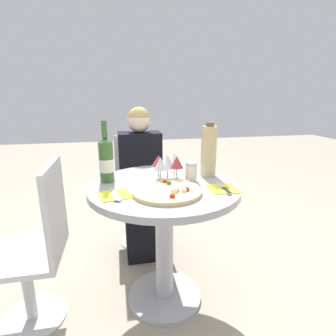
# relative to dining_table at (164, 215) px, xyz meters

# --- Properties ---
(ground_plane) EXTENTS (12.00, 12.00, 0.00)m
(ground_plane) POSITION_rel_dining_table_xyz_m (0.00, 0.00, -0.56)
(ground_plane) COLOR #9E937F
(ground_plane) RESTS_ON ground
(dining_table) EXTENTS (0.84, 0.84, 0.75)m
(dining_table) POSITION_rel_dining_table_xyz_m (0.00, 0.00, 0.00)
(dining_table) COLOR #B2B2B7
(dining_table) RESTS_ON ground_plane
(chair_behind_diner) EXTENTS (0.40, 0.40, 0.90)m
(chair_behind_diner) POSITION_rel_dining_table_xyz_m (-0.07, 0.76, -0.14)
(chair_behind_diner) COLOR silver
(chair_behind_diner) RESTS_ON ground_plane
(seated_diner) EXTENTS (0.33, 0.43, 1.14)m
(seated_diner) POSITION_rel_dining_table_xyz_m (-0.07, 0.61, -0.05)
(seated_diner) COLOR black
(seated_diner) RESTS_ON ground_plane
(chair_empty_side) EXTENTS (0.40, 0.40, 0.90)m
(chair_empty_side) POSITION_rel_dining_table_xyz_m (-0.70, -0.02, -0.14)
(chair_empty_side) COLOR silver
(chair_empty_side) RESTS_ON ground_plane
(pizza_large) EXTENTS (0.35, 0.35, 0.05)m
(pizza_large) POSITION_rel_dining_table_xyz_m (-0.01, -0.14, 0.20)
(pizza_large) COLOR #E5C17F
(pizza_large) RESTS_ON dining_table
(wine_bottle) EXTENTS (0.08, 0.08, 0.35)m
(wine_bottle) POSITION_rel_dining_table_xyz_m (-0.31, 0.11, 0.31)
(wine_bottle) COLOR #38602D
(wine_bottle) RESTS_ON dining_table
(tall_carafe) EXTENTS (0.09, 0.09, 0.33)m
(tall_carafe) POSITION_rel_dining_table_xyz_m (0.29, 0.11, 0.34)
(tall_carafe) COLOR tan
(tall_carafe) RESTS_ON dining_table
(sugar_shaker) EXTENTS (0.07, 0.07, 0.11)m
(sugar_shaker) POSITION_rel_dining_table_xyz_m (0.16, 0.03, 0.24)
(sugar_shaker) COLOR silver
(sugar_shaker) RESTS_ON dining_table
(wine_glass_back_left) EXTENTS (0.08, 0.08, 0.14)m
(wine_glass_back_left) POSITION_rel_dining_table_xyz_m (-0.01, 0.11, 0.29)
(wine_glass_back_left) COLOR silver
(wine_glass_back_left) RESTS_ON dining_table
(wine_glass_back_right) EXTENTS (0.08, 0.08, 0.15)m
(wine_glass_back_right) POSITION_rel_dining_table_xyz_m (0.08, 0.11, 0.30)
(wine_glass_back_right) COLOR silver
(wine_glass_back_right) RESTS_ON dining_table
(wine_glass_front_right) EXTENTS (0.07, 0.07, 0.15)m
(wine_glass_front_right) POSITION_rel_dining_table_xyz_m (0.08, 0.05, 0.29)
(wine_glass_front_right) COLOR silver
(wine_glass_front_right) RESTS_ON dining_table
(wine_glass_center) EXTENTS (0.08, 0.08, 0.15)m
(wine_glass_center) POSITION_rel_dining_table_xyz_m (0.04, 0.08, 0.29)
(wine_glass_center) COLOR silver
(wine_glass_center) RESTS_ON dining_table
(wine_glass_front_left) EXTENTS (0.07, 0.07, 0.14)m
(wine_glass_front_left) POSITION_rel_dining_table_xyz_m (-0.01, 0.05, 0.29)
(wine_glass_front_left) COLOR silver
(wine_glass_front_left) RESTS_ON dining_table
(place_setting_left) EXTENTS (0.18, 0.19, 0.01)m
(place_setting_left) POSITION_rel_dining_table_xyz_m (-0.27, -0.12, 0.19)
(place_setting_left) COLOR yellow
(place_setting_left) RESTS_ON dining_table
(place_setting_right) EXTENTS (0.16, 0.19, 0.01)m
(place_setting_right) POSITION_rel_dining_table_xyz_m (0.29, -0.14, 0.19)
(place_setting_right) COLOR yellow
(place_setting_right) RESTS_ON dining_table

